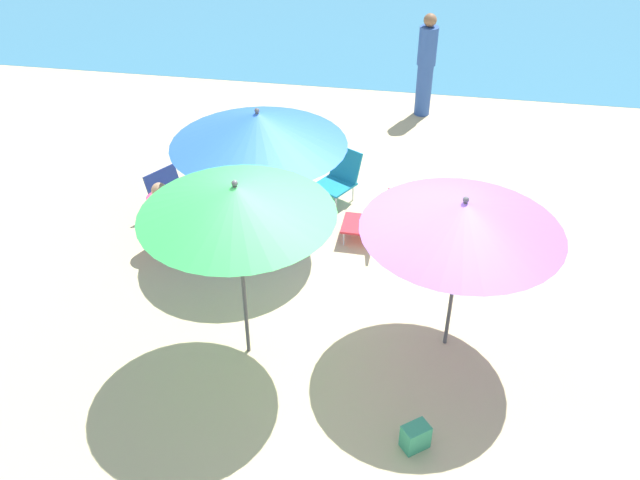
{
  "coord_description": "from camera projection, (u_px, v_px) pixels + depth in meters",
  "views": [
    {
      "loc": [
        0.59,
        -5.66,
        5.1
      ],
      "look_at": [
        -0.43,
        0.36,
        0.7
      ],
      "focal_mm": 38.16,
      "sensor_mm": 36.0,
      "label": 1
    }
  ],
  "objects": [
    {
      "name": "beach_chair_b",
      "position": [
        370.0,
        219.0,
        8.54
      ],
      "size": [
        0.57,
        0.48,
        0.66
      ],
      "rotation": [
        0.0,
        0.0,
        -3.17
      ],
      "color": "red",
      "rests_on": "ground_plane"
    },
    {
      "name": "umbrella_blue",
      "position": [
        258.0,
        129.0,
        7.9
      ],
      "size": [
        2.11,
        2.11,
        1.79
      ],
      "color": "#4C4C51",
      "rests_on": "ground_plane"
    },
    {
      "name": "beach_bag",
      "position": [
        415.0,
        437.0,
        6.06
      ],
      "size": [
        0.29,
        0.27,
        0.26
      ],
      "primitive_type": "cube",
      "rotation": [
        0.0,
        0.0,
        3.8
      ],
      "color": "#389970",
      "rests_on": "ground_plane"
    },
    {
      "name": "beach_chair_c",
      "position": [
        171.0,
        196.0,
        9.03
      ],
      "size": [
        0.76,
        0.74,
        0.61
      ],
      "rotation": [
        0.0,
        0.0,
        -0.56
      ],
      "color": "navy",
      "rests_on": "ground_plane"
    },
    {
      "name": "beach_chair_a",
      "position": [
        340.0,
        176.0,
        9.33
      ],
      "size": [
        0.68,
        0.73,
        0.7
      ],
      "rotation": [
        0.0,
        0.0,
        -2.1
      ],
      "color": "teal",
      "rests_on": "ground_plane"
    },
    {
      "name": "umbrella_green",
      "position": [
        236.0,
        201.0,
        6.03
      ],
      "size": [
        1.81,
        1.81,
        2.07
      ],
      "color": "#4C4C51",
      "rests_on": "ground_plane"
    },
    {
      "name": "person_b",
      "position": [
        426.0,
        65.0,
        11.24
      ],
      "size": [
        0.31,
        0.31,
        1.73
      ],
      "rotation": [
        0.0,
        0.0,
        5.33
      ],
      "color": "#2D519E",
      "rests_on": "ground_plane"
    },
    {
      "name": "ground_plane",
      "position": [
        352.0,
        313.0,
        7.58
      ],
      "size": [
        40.0,
        40.0,
        0.0
      ],
      "primitive_type": "plane",
      "color": "#D3BC8C"
    },
    {
      "name": "person_a",
      "position": [
        164.0,
        213.0,
        8.4
      ],
      "size": [
        0.35,
        0.57,
        0.91
      ],
      "rotation": [
        0.0,
        0.0,
        1.61
      ],
      "color": "#DB3866",
      "rests_on": "ground_plane"
    },
    {
      "name": "umbrella_purple",
      "position": [
        463.0,
        217.0,
        6.27
      ],
      "size": [
        1.93,
        1.93,
        1.82
      ],
      "color": "#4C4C51",
      "rests_on": "ground_plane"
    }
  ]
}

